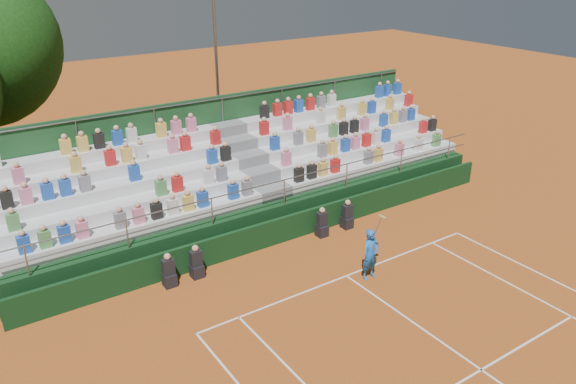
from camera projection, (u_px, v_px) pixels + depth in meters
ground at (346, 276)px, 18.73m from camera, size 90.00×90.00×0.00m
courtside_wall at (292, 227)px, 20.96m from camera, size 20.00×0.15×1.00m
line_officials at (265, 243)px, 19.86m from camera, size 7.79×0.40×1.19m
grandstand at (249, 184)px, 23.19m from camera, size 20.00×5.20×4.40m
tennis_player at (371, 254)px, 18.31m from camera, size 0.86×0.45×2.22m
floodlight_mast at (216, 60)px, 27.96m from camera, size 0.60×0.25×8.51m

